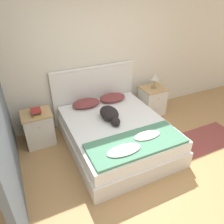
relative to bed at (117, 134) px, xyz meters
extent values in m
plane|color=tan|center=(0.02, -1.05, -0.24)|extent=(16.00, 16.00, 0.00)
cube|color=beige|center=(0.02, 1.08, 1.03)|extent=(9.00, 0.06, 2.55)
cube|color=silver|center=(0.00, 0.00, -0.10)|extent=(1.64, 1.98, 0.29)
cube|color=white|center=(0.00, 0.00, 0.15)|extent=(1.58, 1.92, 0.21)
cube|color=silver|center=(0.00, 1.01, 0.33)|extent=(1.72, 0.04, 1.14)
cylinder|color=silver|center=(0.00, 1.01, 0.90)|extent=(1.72, 0.06, 0.06)
cube|color=silver|center=(-1.21, 0.70, 0.05)|extent=(0.49, 0.42, 0.59)
cube|color=tan|center=(-1.21, 0.70, 0.36)|extent=(0.51, 0.45, 0.03)
sphere|color=tan|center=(-1.21, 0.48, 0.21)|extent=(0.02, 0.02, 0.02)
cube|color=silver|center=(1.21, 0.70, 0.05)|extent=(0.49, 0.42, 0.59)
cube|color=tan|center=(1.21, 0.70, 0.36)|extent=(0.51, 0.45, 0.03)
sphere|color=tan|center=(1.21, 0.48, 0.21)|extent=(0.02, 0.02, 0.02)
ellipsoid|color=brown|center=(-0.28, 0.76, 0.31)|extent=(0.53, 0.35, 0.12)
ellipsoid|color=brown|center=(0.28, 0.76, 0.31)|extent=(0.53, 0.35, 0.12)
cube|color=#4C8466|center=(0.00, -0.64, 0.27)|extent=(1.47, 0.60, 0.04)
ellipsoid|color=silver|center=(-0.26, -0.73, 0.31)|extent=(0.51, 0.24, 0.04)
ellipsoid|color=silver|center=(0.22, -0.58, 0.31)|extent=(0.44, 0.21, 0.03)
ellipsoid|color=black|center=(-0.06, 0.18, 0.35)|extent=(0.30, 0.44, 0.20)
sphere|color=black|center=(-0.06, -0.07, 0.33)|extent=(0.15, 0.15, 0.15)
ellipsoid|color=black|center=(-0.06, -0.14, 0.31)|extent=(0.07, 0.08, 0.06)
cone|color=black|center=(-0.10, -0.06, 0.38)|extent=(0.05, 0.05, 0.05)
cone|color=black|center=(-0.02, -0.06, 0.38)|extent=(0.05, 0.05, 0.05)
ellipsoid|color=black|center=(-0.02, 0.37, 0.30)|extent=(0.15, 0.20, 0.07)
cube|color=gold|center=(-1.20, 0.68, 0.39)|extent=(0.16, 0.23, 0.03)
cube|color=#232328|center=(-1.21, 0.67, 0.41)|extent=(0.14, 0.23, 0.02)
cube|color=#AD2D28|center=(-1.20, 0.68, 0.43)|extent=(0.17, 0.22, 0.02)
cylinder|color=#9E7A4C|center=(1.21, 0.69, 0.38)|extent=(0.11, 0.11, 0.02)
cylinder|color=#9E7A4C|center=(1.21, 0.69, 0.48)|extent=(0.02, 0.02, 0.18)
cone|color=beige|center=(1.21, 0.69, 0.63)|extent=(0.20, 0.20, 0.11)
cube|color=#93423D|center=(1.60, -0.55, -0.24)|extent=(1.28, 0.67, 0.00)
camera|label=1|loc=(-1.40, -2.75, 2.30)|focal=35.00mm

